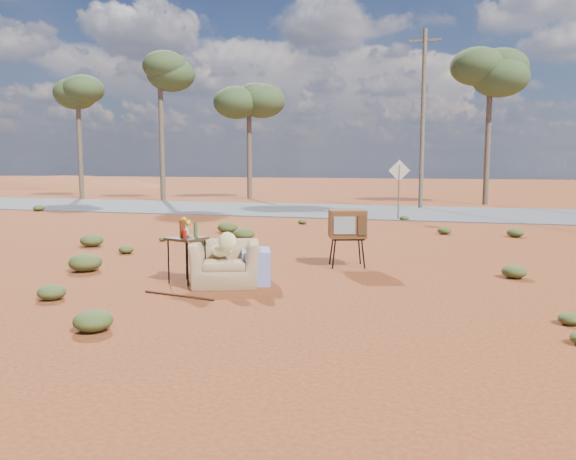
# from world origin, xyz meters

# --- Properties ---
(ground) EXTENTS (140.00, 140.00, 0.00)m
(ground) POSITION_xyz_m (0.00, 0.00, 0.00)
(ground) COLOR brown
(ground) RESTS_ON ground
(highway) EXTENTS (140.00, 7.00, 0.04)m
(highway) POSITION_xyz_m (0.00, 15.00, 0.02)
(highway) COLOR #565659
(highway) RESTS_ON ground
(dirt_mound) EXTENTS (26.00, 18.00, 2.00)m
(dirt_mound) POSITION_xyz_m (-30.00, 34.00, 0.00)
(dirt_mound) COLOR #945023
(dirt_mound) RESTS_ON ground
(armchair) EXTENTS (1.48, 1.27, 1.00)m
(armchair) POSITION_xyz_m (-0.21, -0.12, 0.47)
(armchair) COLOR #9A7C54
(armchair) RESTS_ON ground
(tv_unit) EXTENTS (0.85, 0.75, 1.14)m
(tv_unit) POSITION_xyz_m (1.39, 2.09, 0.84)
(tv_unit) COLOR black
(tv_unit) RESTS_ON ground
(side_table) EXTENTS (0.69, 0.69, 1.11)m
(side_table) POSITION_xyz_m (-1.01, -0.17, 0.82)
(side_table) COLOR #332312
(side_table) RESTS_ON ground
(rusty_bar) EXTENTS (1.30, 0.26, 0.03)m
(rusty_bar) POSITION_xyz_m (-0.65, -1.19, 0.02)
(rusty_bar) COLOR #452112
(rusty_bar) RESTS_ON ground
(road_sign) EXTENTS (0.78, 0.06, 2.19)m
(road_sign) POSITION_xyz_m (1.50, 12.00, 1.50)
(road_sign) COLOR brown
(road_sign) RESTS_ON ground
(eucalyptus_far_left) EXTENTS (3.20, 3.20, 7.10)m
(eucalyptus_far_left) POSITION_xyz_m (-18.00, 20.00, 5.94)
(eucalyptus_far_left) COLOR brown
(eucalyptus_far_left) RESTS_ON ground
(eucalyptus_left) EXTENTS (3.20, 3.20, 8.10)m
(eucalyptus_left) POSITION_xyz_m (-12.00, 19.00, 6.92)
(eucalyptus_left) COLOR brown
(eucalyptus_left) RESTS_ON ground
(eucalyptus_near_left) EXTENTS (3.20, 3.20, 6.60)m
(eucalyptus_near_left) POSITION_xyz_m (-8.00, 22.00, 5.45)
(eucalyptus_near_left) COLOR brown
(eucalyptus_near_left) RESTS_ON ground
(eucalyptus_center) EXTENTS (3.20, 3.20, 7.60)m
(eucalyptus_center) POSITION_xyz_m (5.00, 21.00, 6.43)
(eucalyptus_center) COLOR brown
(eucalyptus_center) RESTS_ON ground
(utility_pole_center) EXTENTS (1.40, 0.20, 8.00)m
(utility_pole_center) POSITION_xyz_m (2.00, 17.50, 4.15)
(utility_pole_center) COLOR brown
(utility_pole_center) RESTS_ON ground
(scrub_patch) EXTENTS (17.49, 8.07, 0.33)m
(scrub_patch) POSITION_xyz_m (-0.82, 4.41, 0.14)
(scrub_patch) COLOR #475223
(scrub_patch) RESTS_ON ground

